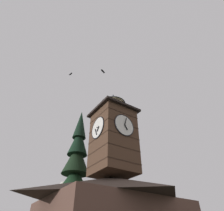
% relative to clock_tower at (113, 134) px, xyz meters
% --- Properties ---
extents(clock_tower, '(4.52, 4.52, 9.78)m').
position_rel_clock_tower_xyz_m(clock_tower, '(0.00, 0.00, 0.00)').
color(clock_tower, '#4C3323').
rests_on(clock_tower, building_main).
extents(pine_tree_behind, '(5.10, 5.10, 16.28)m').
position_rel_clock_tower_xyz_m(pine_tree_behind, '(1.80, -4.88, -4.90)').
color(pine_tree_behind, '#473323').
rests_on(pine_tree_behind, ground_plane).
extents(moon, '(2.32, 2.32, 2.32)m').
position_rel_clock_tower_xyz_m(moon, '(-10.91, -42.29, 4.53)').
color(moon, silver).
extents(flying_bird_high, '(0.26, 0.57, 0.12)m').
position_rel_clock_tower_xyz_m(flying_bird_high, '(5.16, -1.89, 7.70)').
color(flying_bird_high, black).
extents(flying_bird_low, '(0.71, 0.45, 0.15)m').
position_rel_clock_tower_xyz_m(flying_bird_low, '(1.98, 0.66, 7.84)').
color(flying_bird_low, black).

